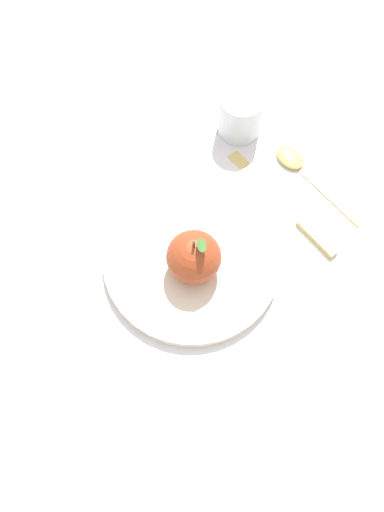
% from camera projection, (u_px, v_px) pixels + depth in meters
% --- Properties ---
extents(ground_plane, '(2.40, 2.40, 0.00)m').
position_uv_depth(ground_plane, '(216.00, 256.00, 0.81)').
color(ground_plane, silver).
extents(dinner_plate, '(0.25, 0.25, 0.02)m').
position_uv_depth(dinner_plate, '(192.00, 258.00, 0.80)').
color(dinner_plate, silver).
rests_on(dinner_plate, ground_plane).
extents(apple, '(0.07, 0.07, 0.09)m').
position_uv_depth(apple, '(194.00, 257.00, 0.75)').
color(apple, '#9E3D1E').
rests_on(apple, dinner_plate).
extents(cup, '(0.07, 0.07, 0.08)m').
position_uv_depth(cup, '(241.00, 112.00, 0.85)').
color(cup, silver).
rests_on(cup, ground_plane).
extents(knife, '(0.19, 0.14, 0.01)m').
position_uv_depth(knife, '(291.00, 212.00, 0.83)').
color(knife, '#D8B766').
rests_on(knife, ground_plane).
extents(spoon, '(0.16, 0.11, 0.01)m').
position_uv_depth(spoon, '(299.00, 166.00, 0.86)').
color(spoon, '#D8B766').
rests_on(spoon, ground_plane).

